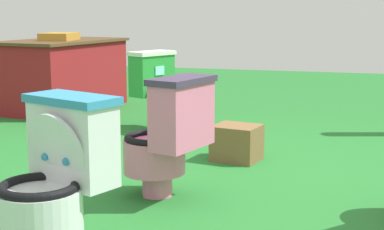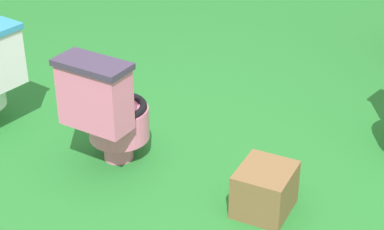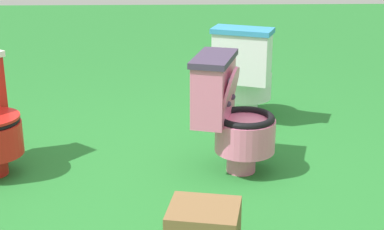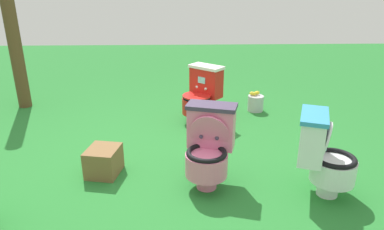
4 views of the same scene
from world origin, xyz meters
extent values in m
plane|color=#26752D|center=(0.00, 0.00, 0.00)|extent=(14.00, 14.00, 0.00)
cylinder|color=white|center=(-1.51, 0.61, 0.07)|extent=(0.23, 0.23, 0.14)
cylinder|color=white|center=(-1.53, 0.62, 0.24)|extent=(0.48, 0.48, 0.20)
torus|color=black|center=(-1.53, 0.62, 0.35)|extent=(0.46, 0.46, 0.04)
cylinder|color=#338CBF|center=(-1.53, 0.62, 0.30)|extent=(0.31, 0.31, 0.01)
cube|color=white|center=(-1.34, 0.55, 0.51)|extent=(0.32, 0.45, 0.37)
cube|color=#338CBF|center=(-1.34, 0.55, 0.71)|extent=(0.35, 0.48, 0.04)
cube|color=#8CE0E5|center=(-1.44, 0.58, 0.56)|extent=(0.05, 0.11, 0.08)
cylinder|color=white|center=(-1.44, 0.58, 0.49)|extent=(0.21, 0.36, 0.35)
sphere|color=#338CBF|center=(-1.46, 0.52, 0.46)|extent=(0.04, 0.04, 0.04)
sphere|color=#338CBF|center=(-1.42, 0.65, 0.46)|extent=(0.04, 0.04, 0.04)
cylinder|color=pink|center=(-0.47, 0.47, 0.07)|extent=(0.22, 0.22, 0.14)
cylinder|color=pink|center=(-0.47, 0.48, 0.24)|extent=(0.46, 0.46, 0.20)
torus|color=black|center=(-0.47, 0.48, 0.35)|extent=(0.44, 0.44, 0.04)
cylinder|color=#3F334C|center=(-0.47, 0.48, 0.30)|extent=(0.30, 0.30, 0.01)
cube|color=pink|center=(-0.52, 0.29, 0.51)|extent=(0.45, 0.29, 0.37)
cube|color=#3F334C|center=(-0.52, 0.29, 0.71)|extent=(0.48, 0.32, 0.04)
cube|color=#8CE0E5|center=(-0.50, 0.39, 0.56)|extent=(0.11, 0.04, 0.08)
cylinder|color=pink|center=(-0.50, 0.39, 0.49)|extent=(0.36, 0.18, 0.35)
sphere|color=#3F334C|center=(-0.56, 0.41, 0.46)|extent=(0.04, 0.04, 0.04)
sphere|color=#3F334C|center=(-0.43, 0.37, 0.46)|extent=(0.04, 0.04, 0.04)
camera|label=1|loc=(-3.67, -0.71, 1.10)|focal=55.17mm
camera|label=2|loc=(0.89, -2.72, 2.22)|focal=61.46mm
camera|label=3|loc=(2.92, 0.07, 1.57)|focal=56.04mm
camera|label=4|loc=(-0.25, 3.18, 1.74)|focal=32.98mm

